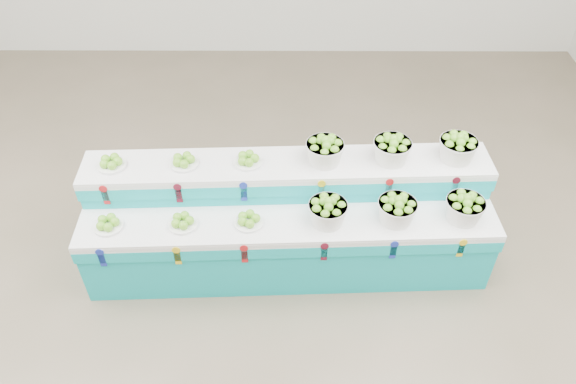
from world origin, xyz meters
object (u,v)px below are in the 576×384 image
(basket_lower_left, at_px, (328,211))
(plate_upper_mid, at_px, (183,160))
(display_stand, at_px, (288,221))
(basket_upper_right, at_px, (458,148))

(basket_lower_left, bearing_deg, plate_upper_mid, 162.21)
(display_stand, distance_m, plate_upper_mid, 1.10)
(display_stand, relative_size, basket_lower_left, 10.95)
(plate_upper_mid, bearing_deg, display_stand, -11.69)
(plate_upper_mid, bearing_deg, basket_lower_left, -17.79)
(display_stand, distance_m, basket_lower_left, 0.52)
(basket_lower_left, height_order, basket_upper_right, basket_upper_right)
(display_stand, bearing_deg, basket_lower_left, -34.51)
(plate_upper_mid, bearing_deg, basket_upper_right, 2.32)
(display_stand, xyz_separation_m, basket_upper_right, (1.50, 0.29, 0.63))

